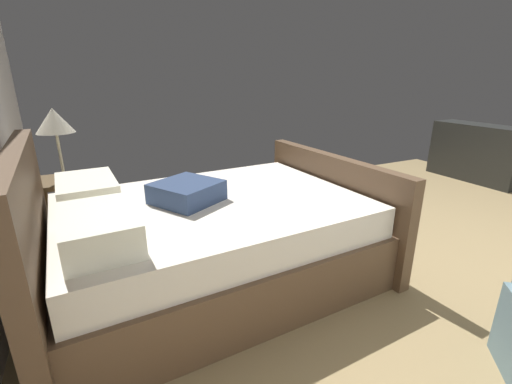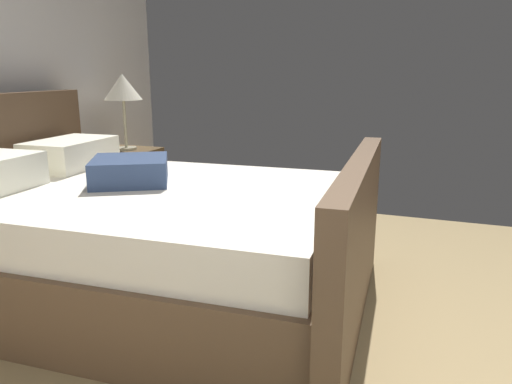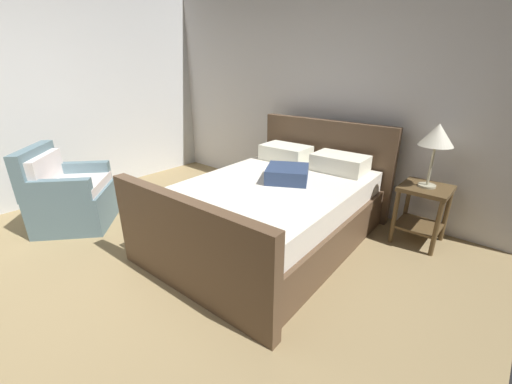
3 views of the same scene
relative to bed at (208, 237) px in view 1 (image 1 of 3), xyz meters
The scene contains 5 objects.
ground_plane 1.81m from the bed, 103.08° to the right, with size 4.89×5.95×0.02m, color #988156.
bed is the anchor object (origin of this frame).
nightstand_right 1.47m from the bed, 38.03° to the left, with size 0.44×0.44×0.60m.
table_lamp_right 1.64m from the bed, 38.03° to the left, with size 0.30×0.30×0.61m.
dresser 4.43m from the bed, 79.90° to the right, with size 1.24×0.46×0.80m.
Camera 1 is at (-1.80, 2.43, 1.46)m, focal length 24.40 mm.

